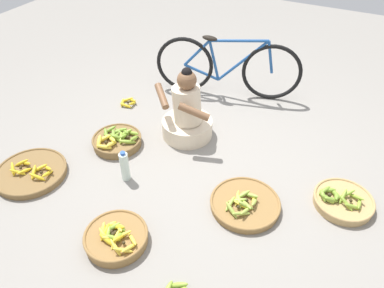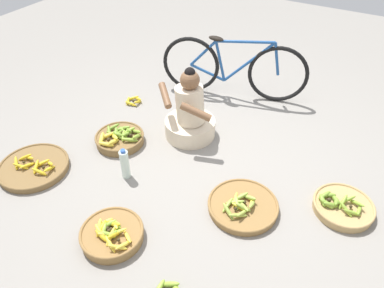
{
  "view_description": "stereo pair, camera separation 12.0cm",
  "coord_description": "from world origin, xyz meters",
  "px_view_note": "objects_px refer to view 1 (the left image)",
  "views": [
    {
      "loc": [
        1.11,
        -2.37,
        2.34
      ],
      "look_at": [
        0.0,
        -0.2,
        0.35
      ],
      "focal_mm": 34.03,
      "sensor_mm": 36.0,
      "label": 1
    },
    {
      "loc": [
        1.21,
        -2.32,
        2.34
      ],
      "look_at": [
        0.0,
        -0.2,
        0.35
      ],
      "focal_mm": 34.03,
      "sensor_mm": 36.0,
      "label": 2
    }
  ],
  "objects_px": {
    "vendor_woman_front": "(187,115)",
    "loose_bananas_back_right": "(128,102)",
    "banana_basket_front_left": "(343,201)",
    "banana_basket_near_bicycle": "(245,204)",
    "banana_basket_mid_left": "(116,237)",
    "water_bottle": "(125,166)",
    "bicycle_leaning": "(227,67)",
    "banana_basket_back_center": "(117,140)",
    "banana_basket_back_left": "(31,172)"
  },
  "relations": [
    {
      "from": "vendor_woman_front",
      "to": "loose_bananas_back_right",
      "type": "distance_m",
      "value": 0.94
    },
    {
      "from": "banana_basket_front_left",
      "to": "loose_bananas_back_right",
      "type": "bearing_deg",
      "value": 169.44
    },
    {
      "from": "banana_basket_front_left",
      "to": "banana_basket_near_bicycle",
      "type": "relative_size",
      "value": 0.84
    },
    {
      "from": "banana_basket_mid_left",
      "to": "banana_basket_near_bicycle",
      "type": "xyz_separation_m",
      "value": [
        0.75,
        0.77,
        -0.02
      ]
    },
    {
      "from": "banana_basket_front_left",
      "to": "water_bottle",
      "type": "bearing_deg",
      "value": -162.58
    },
    {
      "from": "banana_basket_mid_left",
      "to": "bicycle_leaning",
      "type": "bearing_deg",
      "value": 92.45
    },
    {
      "from": "bicycle_leaning",
      "to": "banana_basket_front_left",
      "type": "bearing_deg",
      "value": -37.33
    },
    {
      "from": "vendor_woman_front",
      "to": "banana_basket_mid_left",
      "type": "height_order",
      "value": "vendor_woman_front"
    },
    {
      "from": "bicycle_leaning",
      "to": "banana_basket_back_center",
      "type": "bearing_deg",
      "value": -112.86
    },
    {
      "from": "vendor_woman_front",
      "to": "water_bottle",
      "type": "distance_m",
      "value": 0.85
    },
    {
      "from": "banana_basket_mid_left",
      "to": "loose_bananas_back_right",
      "type": "height_order",
      "value": "banana_basket_mid_left"
    },
    {
      "from": "bicycle_leaning",
      "to": "vendor_woman_front",
      "type": "bearing_deg",
      "value": -92.5
    },
    {
      "from": "water_bottle",
      "to": "banana_basket_back_center",
      "type": "bearing_deg",
      "value": 134.93
    },
    {
      "from": "banana_basket_mid_left",
      "to": "banana_basket_back_left",
      "type": "xyz_separation_m",
      "value": [
        -1.13,
        0.24,
        -0.02
      ]
    },
    {
      "from": "banana_basket_front_left",
      "to": "banana_basket_back_left",
      "type": "xyz_separation_m",
      "value": [
        -2.6,
        -0.93,
        -0.01
      ]
    },
    {
      "from": "banana_basket_mid_left",
      "to": "vendor_woman_front",
      "type": "bearing_deg",
      "value": 95.68
    },
    {
      "from": "banana_basket_near_bicycle",
      "to": "water_bottle",
      "type": "relative_size",
      "value": 1.88
    },
    {
      "from": "banana_basket_front_left",
      "to": "water_bottle",
      "type": "distance_m",
      "value": 1.89
    },
    {
      "from": "bicycle_leaning",
      "to": "banana_basket_back_center",
      "type": "relative_size",
      "value": 3.34
    },
    {
      "from": "vendor_woman_front",
      "to": "bicycle_leaning",
      "type": "height_order",
      "value": "vendor_woman_front"
    },
    {
      "from": "vendor_woman_front",
      "to": "banana_basket_near_bicycle",
      "type": "xyz_separation_m",
      "value": [
        0.89,
        -0.66,
        -0.21
      ]
    },
    {
      "from": "banana_basket_front_left",
      "to": "water_bottle",
      "type": "xyz_separation_m",
      "value": [
        -1.8,
        -0.57,
        0.1
      ]
    },
    {
      "from": "banana_basket_front_left",
      "to": "loose_bananas_back_right",
      "type": "distance_m",
      "value": 2.54
    },
    {
      "from": "banana_basket_mid_left",
      "to": "loose_bananas_back_right",
      "type": "distance_m",
      "value": 1.93
    },
    {
      "from": "vendor_woman_front",
      "to": "banana_basket_near_bicycle",
      "type": "bearing_deg",
      "value": -36.47
    },
    {
      "from": "banana_basket_back_center",
      "to": "banana_basket_front_left",
      "type": "bearing_deg",
      "value": 5.44
    },
    {
      "from": "water_bottle",
      "to": "vendor_woman_front",
      "type": "bearing_deg",
      "value": 76.97
    },
    {
      "from": "vendor_woman_front",
      "to": "banana_basket_mid_left",
      "type": "distance_m",
      "value": 1.45
    },
    {
      "from": "banana_basket_mid_left",
      "to": "banana_basket_front_left",
      "type": "height_order",
      "value": "banana_basket_mid_left"
    },
    {
      "from": "vendor_woman_front",
      "to": "loose_bananas_back_right",
      "type": "height_order",
      "value": "vendor_woman_front"
    },
    {
      "from": "banana_basket_back_center",
      "to": "banana_basket_mid_left",
      "type": "xyz_separation_m",
      "value": [
        0.69,
        -0.96,
        -0.0
      ]
    },
    {
      "from": "banana_basket_near_bicycle",
      "to": "water_bottle",
      "type": "height_order",
      "value": "water_bottle"
    },
    {
      "from": "banana_basket_front_left",
      "to": "vendor_woman_front",
      "type": "bearing_deg",
      "value": 170.79
    },
    {
      "from": "banana_basket_back_left",
      "to": "loose_bananas_back_right",
      "type": "xyz_separation_m",
      "value": [
        0.11,
        1.39,
        -0.01
      ]
    },
    {
      "from": "bicycle_leaning",
      "to": "banana_basket_near_bicycle",
      "type": "relative_size",
      "value": 2.8
    },
    {
      "from": "banana_basket_back_center",
      "to": "water_bottle",
      "type": "relative_size",
      "value": 1.58
    },
    {
      "from": "banana_basket_mid_left",
      "to": "banana_basket_front_left",
      "type": "relative_size",
      "value": 0.98
    },
    {
      "from": "loose_bananas_back_right",
      "to": "banana_basket_back_left",
      "type": "bearing_deg",
      "value": -94.31
    },
    {
      "from": "bicycle_leaning",
      "to": "banana_basket_near_bicycle",
      "type": "bearing_deg",
      "value": -61.97
    },
    {
      "from": "banana_basket_mid_left",
      "to": "banana_basket_front_left",
      "type": "bearing_deg",
      "value": 38.51
    },
    {
      "from": "banana_basket_mid_left",
      "to": "loose_bananas_back_right",
      "type": "bearing_deg",
      "value": 122.16
    },
    {
      "from": "bicycle_leaning",
      "to": "banana_basket_mid_left",
      "type": "bearing_deg",
      "value": -87.55
    },
    {
      "from": "vendor_woman_front",
      "to": "banana_basket_back_center",
      "type": "xyz_separation_m",
      "value": [
        -0.55,
        -0.47,
        -0.19
      ]
    },
    {
      "from": "banana_basket_near_bicycle",
      "to": "banana_basket_back_left",
      "type": "xyz_separation_m",
      "value": [
        -1.88,
        -0.53,
        -0.0
      ]
    },
    {
      "from": "banana_basket_back_center",
      "to": "loose_bananas_back_right",
      "type": "height_order",
      "value": "banana_basket_back_center"
    },
    {
      "from": "banana_basket_back_center",
      "to": "water_bottle",
      "type": "xyz_separation_m",
      "value": [
        0.36,
        -0.36,
        0.09
      ]
    },
    {
      "from": "banana_basket_back_left",
      "to": "water_bottle",
      "type": "height_order",
      "value": "water_bottle"
    },
    {
      "from": "bicycle_leaning",
      "to": "water_bottle",
      "type": "bearing_deg",
      "value": -97.51
    },
    {
      "from": "vendor_woman_front",
      "to": "water_bottle",
      "type": "xyz_separation_m",
      "value": [
        -0.19,
        -0.83,
        -0.1
      ]
    },
    {
      "from": "banana_basket_front_left",
      "to": "water_bottle",
      "type": "height_order",
      "value": "water_bottle"
    }
  ]
}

